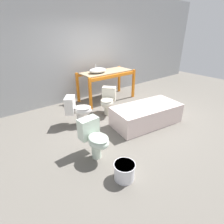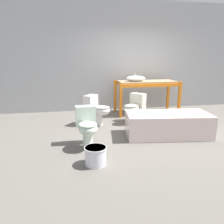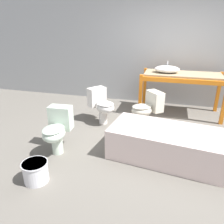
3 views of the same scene
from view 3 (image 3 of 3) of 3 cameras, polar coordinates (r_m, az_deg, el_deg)
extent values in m
plane|color=#666059|center=(4.01, 13.09, -7.30)|extent=(12.00, 12.00, 0.00)
cube|color=#9EA0A3|center=(5.59, 15.76, 17.96)|extent=(10.80, 0.08, 3.20)
cube|color=orange|center=(4.81, 7.42, 4.22)|extent=(0.07, 0.07, 0.93)
cube|color=orange|center=(5.52, 8.55, 6.49)|extent=(0.07, 0.07, 0.93)
cube|color=orange|center=(5.59, 25.99, 4.68)|extent=(0.07, 0.07, 0.93)
cube|color=orange|center=(4.68, 18.02, 7.70)|extent=(1.69, 0.06, 0.09)
cube|color=orange|center=(5.40, 17.81, 9.56)|extent=(1.69, 0.06, 0.09)
cube|color=#998466|center=(5.02, 17.99, 9.39)|extent=(1.62, 0.67, 0.04)
ellipsoid|color=white|center=(4.98, 14.16, 10.80)|extent=(0.54, 0.38, 0.15)
cylinder|color=silver|center=(5.06, 14.33, 12.31)|extent=(0.02, 0.02, 0.08)
cube|color=silver|center=(3.43, 13.87, -8.11)|extent=(1.76, 1.01, 0.47)
cube|color=beige|center=(3.37, 14.08, -6.04)|extent=(1.67, 0.92, 0.20)
cylinder|color=white|center=(4.51, -2.34, -1.29)|extent=(0.17, 0.17, 0.28)
ellipsoid|color=white|center=(4.37, -1.82, 1.27)|extent=(0.53, 0.52, 0.23)
ellipsoid|color=beige|center=(4.34, -1.83, 2.25)|extent=(0.51, 0.49, 0.03)
cube|color=white|center=(4.54, -4.01, 3.99)|extent=(0.37, 0.41, 0.39)
cylinder|color=silver|center=(4.38, 8.46, -2.26)|extent=(0.17, 0.17, 0.28)
ellipsoid|color=silver|center=(4.25, 7.82, 0.47)|extent=(0.53, 0.52, 0.23)
ellipsoid|color=#B3AF9F|center=(4.22, 7.88, 1.48)|extent=(0.51, 0.50, 0.03)
cube|color=silver|center=(4.36, 11.10, 2.84)|extent=(0.39, 0.40, 0.39)
cylinder|color=silver|center=(3.61, -14.08, -8.33)|extent=(0.17, 0.17, 0.28)
ellipsoid|color=silver|center=(3.44, -14.95, -5.52)|extent=(0.36, 0.44, 0.23)
ellipsoid|color=#A3B3A3|center=(3.41, -15.08, -4.32)|extent=(0.34, 0.41, 0.03)
cube|color=silver|center=(3.61, -13.22, -1.44)|extent=(0.37, 0.22, 0.39)
cylinder|color=silver|center=(3.10, -19.31, -14.54)|extent=(0.32, 0.32, 0.28)
cylinder|color=silver|center=(3.03, -19.63, -12.53)|extent=(0.34, 0.34, 0.02)
camera|label=1|loc=(3.03, -68.23, 12.77)|focal=28.00mm
camera|label=2|loc=(2.18, -98.43, -13.68)|focal=35.00mm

